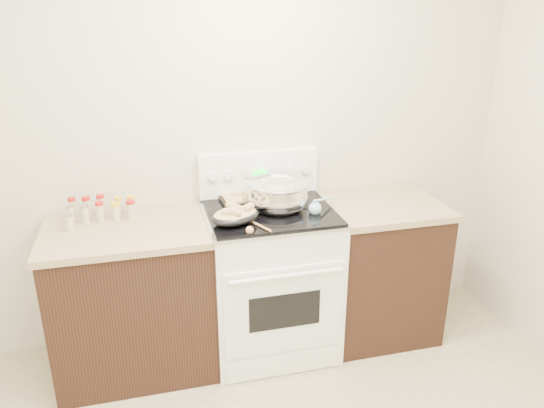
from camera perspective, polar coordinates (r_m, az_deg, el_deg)
name	(u,v)px	position (r m, az deg, el deg)	size (l,w,h in m)	color
room_shell	(273,153)	(1.51, 0.12, 5.54)	(4.10, 3.60, 2.75)	beige
counter_left	(134,298)	(3.29, -14.65, -9.74)	(0.93, 0.67, 0.92)	black
counter_right	(377,267)	(3.59, 11.19, -6.65)	(0.73, 0.67, 0.92)	black
kitchen_range	(270,277)	(3.34, -0.24, -7.85)	(0.78, 0.73, 1.22)	white
mixing_bowl	(278,195)	(3.13, 0.65, 0.93)	(0.47, 0.47, 0.21)	silver
roasting_pan	(235,215)	(2.95, -3.98, -1.17)	(0.35, 0.30, 0.12)	black
baking_sheet	(249,196)	(3.31, -2.44, 0.84)	(0.39, 0.28, 0.06)	black
wooden_spoon	(252,227)	(2.88, -2.21, -2.52)	(0.14, 0.27, 0.04)	tan
blue_ladle	(316,207)	(3.10, 4.77, -0.36)	(0.22, 0.20, 0.10)	#89BBCD
spice_jars	(100,210)	(3.20, -18.04, -0.61)	(0.38, 0.23, 0.13)	#BFB28C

